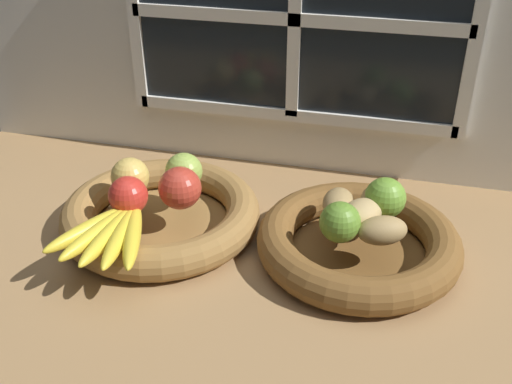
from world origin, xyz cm
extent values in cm
cube|color=#9E774C|center=(0.00, 0.00, -1.50)|extent=(140.00, 90.00, 3.00)
cube|color=silver|center=(0.00, 30.00, 27.50)|extent=(140.00, 3.00, 55.00)
cube|color=black|center=(0.00, 28.10, 31.00)|extent=(64.00, 0.80, 38.00)
cube|color=white|center=(0.00, 27.50, 31.00)|extent=(2.40, 1.20, 38.00)
cube|color=white|center=(0.00, 27.50, 31.00)|extent=(64.00, 1.20, 2.40)
cube|color=white|center=(-32.00, 27.50, 31.00)|extent=(2.40, 1.20, 40.40)
cube|color=white|center=(32.00, 27.50, 31.00)|extent=(2.40, 1.20, 40.40)
cube|color=white|center=(0.00, 27.50, 12.00)|extent=(64.00, 1.20, 2.40)
cylinder|color=olive|center=(-17.59, -0.11, 0.50)|extent=(23.69, 23.69, 1.00)
torus|color=olive|center=(-17.59, -0.11, 2.95)|extent=(34.78, 34.78, 5.89)
cylinder|color=brown|center=(16.84, -0.11, 0.50)|extent=(22.45, 22.45, 1.00)
torus|color=brown|center=(16.84, -0.11, 2.95)|extent=(33.28, 33.28, 5.89)
sphere|color=red|center=(-20.74, -5.19, 9.16)|extent=(6.54, 6.54, 6.54)
sphere|color=#DBB756|center=(-23.09, 0.73, 9.22)|extent=(6.66, 6.66, 6.66)
sphere|color=#99B74C|center=(-14.74, 4.86, 9.19)|extent=(6.60, 6.60, 6.60)
sphere|color=#B73828|center=(-13.13, -1.34, 9.51)|extent=(7.23, 7.23, 7.23)
ellipsoid|color=yellow|center=(-23.71, -12.40, 7.20)|extent=(10.24, 17.08, 2.62)
ellipsoid|color=yellow|center=(-22.04, -13.03, 7.20)|extent=(7.08, 17.85, 2.62)
ellipsoid|color=yellow|center=(-20.27, -13.31, 7.20)|extent=(3.63, 17.89, 2.62)
ellipsoid|color=yellow|center=(-18.48, -13.23, 7.20)|extent=(5.15, 17.96, 2.62)
ellipsoid|color=yellow|center=(-16.74, -12.80, 7.20)|extent=(8.49, 17.60, 2.62)
sphere|color=brown|center=(-19.76, -4.44, 7.20)|extent=(2.35, 2.35, 2.35)
ellipsoid|color=tan|center=(16.84, -0.11, 8.22)|extent=(8.90, 9.43, 4.65)
ellipsoid|color=#A38451|center=(19.07, 4.79, 8.42)|extent=(7.57, 7.96, 5.05)
ellipsoid|color=#A38451|center=(20.40, -3.67, 8.14)|extent=(9.09, 7.50, 4.50)
ellipsoid|color=#A38451|center=(12.84, 3.01, 7.89)|extent=(5.45, 8.11, 4.00)
sphere|color=olive|center=(13.97, -4.42, 9.10)|extent=(6.41, 6.41, 6.41)
sphere|color=#6B9E33|center=(20.19, 4.21, 9.28)|extent=(6.79, 6.79, 6.79)
camera|label=1|loc=(20.11, -81.12, 59.48)|focal=41.80mm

